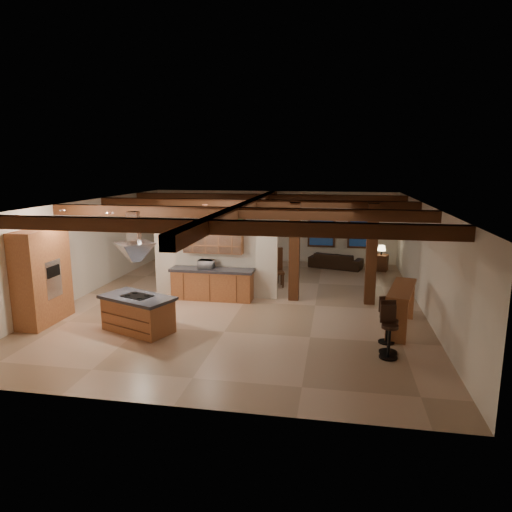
# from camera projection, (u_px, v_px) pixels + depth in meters

# --- Properties ---
(ground) EXTENTS (12.00, 12.00, 0.00)m
(ground) POSITION_uv_depth(u_px,v_px,m) (245.00, 302.00, 13.41)
(ground) COLOR tan
(ground) RESTS_ON ground
(room_walls) EXTENTS (12.00, 12.00, 12.00)m
(room_walls) POSITION_uv_depth(u_px,v_px,m) (244.00, 242.00, 13.06)
(room_walls) COLOR silver
(room_walls) RESTS_ON ground
(ceiling_beams) EXTENTS (10.00, 12.00, 0.28)m
(ceiling_beams) POSITION_uv_depth(u_px,v_px,m) (244.00, 208.00, 12.87)
(ceiling_beams) COLOR #3D210F
(ceiling_beams) RESTS_ON room_walls
(timber_posts) EXTENTS (2.50, 0.30, 2.90)m
(timber_posts) POSITION_uv_depth(u_px,v_px,m) (333.00, 242.00, 13.12)
(timber_posts) COLOR #3D210F
(timber_posts) RESTS_ON ground
(partition_wall) EXTENTS (3.80, 0.18, 2.20)m
(partition_wall) POSITION_uv_depth(u_px,v_px,m) (215.00, 261.00, 13.85)
(partition_wall) COLOR silver
(partition_wall) RESTS_ON ground
(pantry_cabinet) EXTENTS (0.67, 1.60, 2.40)m
(pantry_cabinet) POSITION_uv_depth(u_px,v_px,m) (42.00, 277.00, 11.46)
(pantry_cabinet) COLOR #A36634
(pantry_cabinet) RESTS_ON ground
(back_counter) EXTENTS (2.50, 0.66, 0.94)m
(back_counter) POSITION_uv_depth(u_px,v_px,m) (212.00, 284.00, 13.59)
(back_counter) COLOR #A36634
(back_counter) RESTS_ON ground
(upper_display_cabinet) EXTENTS (1.80, 0.36, 0.95)m
(upper_display_cabinet) POSITION_uv_depth(u_px,v_px,m) (213.00, 237.00, 13.52)
(upper_display_cabinet) COLOR #A36634
(upper_display_cabinet) RESTS_ON partition_wall
(range_hood) EXTENTS (1.10, 1.10, 1.40)m
(range_hood) POSITION_uv_depth(u_px,v_px,m) (135.00, 259.00, 10.73)
(range_hood) COLOR silver
(range_hood) RESTS_ON room_walls
(back_windows) EXTENTS (2.70, 0.07, 1.70)m
(back_windows) POSITION_uv_depth(u_px,v_px,m) (342.00, 227.00, 18.36)
(back_windows) COLOR #3D210F
(back_windows) RESTS_ON room_walls
(framed_art) EXTENTS (0.65, 0.05, 0.85)m
(framed_art) POSITION_uv_depth(u_px,v_px,m) (237.00, 220.00, 19.06)
(framed_art) COLOR #3D210F
(framed_art) RESTS_ON room_walls
(recessed_cans) EXTENTS (3.16, 2.46, 0.03)m
(recessed_cans) POSITION_uv_depth(u_px,v_px,m) (130.00, 209.00, 11.41)
(recessed_cans) COLOR silver
(recessed_cans) RESTS_ON room_walls
(kitchen_island) EXTENTS (2.01, 1.54, 0.89)m
(kitchen_island) POSITION_uv_depth(u_px,v_px,m) (138.00, 313.00, 11.00)
(kitchen_island) COLOR #A36634
(kitchen_island) RESTS_ON ground
(dining_table) EXTENTS (2.06, 1.55, 0.64)m
(dining_table) POSITION_uv_depth(u_px,v_px,m) (252.00, 272.00, 15.68)
(dining_table) COLOR #3C200F
(dining_table) RESTS_ON ground
(sofa) EXTENTS (2.16, 1.33, 0.59)m
(sofa) POSITION_uv_depth(u_px,v_px,m) (336.00, 260.00, 17.77)
(sofa) COLOR black
(sofa) RESTS_ON ground
(microwave) EXTENTS (0.48, 0.35, 0.25)m
(microwave) POSITION_uv_depth(u_px,v_px,m) (206.00, 264.00, 13.51)
(microwave) COLOR #B3B3B7
(microwave) RESTS_ON back_counter
(bar_counter) EXTENTS (0.97, 2.11, 1.07)m
(bar_counter) POSITION_uv_depth(u_px,v_px,m) (401.00, 301.00, 11.02)
(bar_counter) COLOR #A36634
(bar_counter) RESTS_ON ground
(side_table) EXTENTS (0.60, 0.60, 0.61)m
(side_table) POSITION_uv_depth(u_px,v_px,m) (381.00, 263.00, 17.30)
(side_table) COLOR #3D210F
(side_table) RESTS_ON ground
(table_lamp) EXTENTS (0.31, 0.31, 0.36)m
(table_lamp) POSITION_uv_depth(u_px,v_px,m) (382.00, 248.00, 17.19)
(table_lamp) COLOR black
(table_lamp) RESTS_ON side_table
(bar_stool_a) EXTENTS (0.39, 0.40, 1.10)m
(bar_stool_a) POSITION_uv_depth(u_px,v_px,m) (389.00, 332.00, 9.45)
(bar_stool_a) COLOR black
(bar_stool_a) RESTS_ON ground
(bar_stool_b) EXTENTS (0.40, 0.41, 1.12)m
(bar_stool_b) POSITION_uv_depth(u_px,v_px,m) (389.00, 327.00, 9.71)
(bar_stool_b) COLOR black
(bar_stool_b) RESTS_ON ground
(bar_stool_c) EXTENTS (0.38, 0.39, 1.05)m
(bar_stool_c) POSITION_uv_depth(u_px,v_px,m) (387.00, 320.00, 10.27)
(bar_stool_c) COLOR black
(bar_stool_c) RESTS_ON ground
(dining_chairs) EXTENTS (2.40, 2.40, 1.27)m
(dining_chairs) POSITION_uv_depth(u_px,v_px,m) (252.00, 263.00, 15.62)
(dining_chairs) COLOR #3D210F
(dining_chairs) RESTS_ON ground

